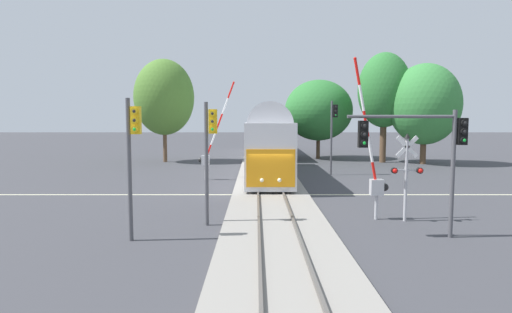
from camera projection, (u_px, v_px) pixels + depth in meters
ground_plane at (271, 195)px, 25.23m from camera, size 220.00×220.00×0.00m
road_centre_stripe at (271, 195)px, 25.22m from camera, size 44.00×0.20×0.01m
railway_track at (271, 193)px, 25.22m from camera, size 4.40×80.00×0.32m
commuter_train at (265, 135)px, 42.30m from camera, size 3.04×39.60×5.16m
crossing_gate_near at (375, 171)px, 18.92m from camera, size 1.67×0.40×7.14m
crossing_signal_mast at (407, 168)px, 18.55m from camera, size 1.36×0.44×3.85m
crossing_gate_far at (209, 150)px, 31.14m from camera, size 2.69×0.40×7.12m
traffic_signal_near_right at (423, 142)px, 15.88m from camera, size 4.44×0.38×4.81m
traffic_signal_median at (210, 143)px, 17.73m from camera, size 0.53×0.38×5.17m
traffic_signal_far_side at (334, 126)px, 33.62m from camera, size 0.53×0.38×5.86m
traffic_signal_near_left at (133, 146)px, 15.47m from camera, size 0.53×0.38×5.23m
maple_right_background at (425, 104)px, 41.61m from camera, size 6.82×6.82×9.78m
oak_far_right at (385, 91)px, 43.03m from camera, size 5.26×5.26×11.06m
elm_centre_background at (319, 110)px, 47.24m from camera, size 7.45×7.45×8.69m
oak_behind_train at (165, 97)px, 43.54m from camera, size 6.07×6.07×10.45m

